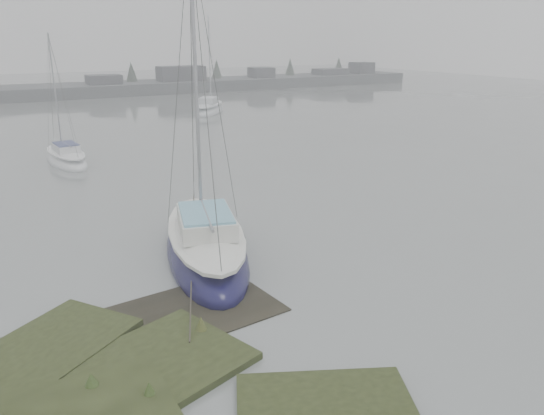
{
  "coord_description": "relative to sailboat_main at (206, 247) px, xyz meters",
  "views": [
    {
      "loc": [
        -4.63,
        -7.46,
        7.11
      ],
      "look_at": [
        3.35,
        6.78,
        1.8
      ],
      "focal_mm": 35.0,
      "sensor_mm": 36.0,
      "label": 1
    }
  ],
  "objects": [
    {
      "name": "sailboat_white",
      "position": [
        -1.8,
        16.78,
        -0.1
      ],
      "size": [
        2.37,
        5.71,
        7.84
      ],
      "rotation": [
        0.0,
        0.0,
        0.1
      ],
      "color": "silver",
      "rests_on": "ground"
    },
    {
      "name": "sailboat_far_b",
      "position": [
        13.77,
        32.45,
        -0.04
      ],
      "size": [
        5.88,
        6.83,
        9.65
      ],
      "rotation": [
        0.0,
        0.0,
        -0.64
      ],
      "color": "silver",
      "rests_on": "ground"
    },
    {
      "name": "ground",
      "position": [
        -1.5,
        22.0,
        -0.34
      ],
      "size": [
        160.0,
        160.0,
        0.0
      ],
      "primitive_type": "plane",
      "color": "slate",
      "rests_on": "ground"
    },
    {
      "name": "sailboat_main",
      "position": [
        0.0,
        0.0,
        0.0
      ],
      "size": [
        4.6,
        8.26,
        11.08
      ],
      "rotation": [
        0.0,
        0.0,
        -0.27
      ],
      "color": "#0F0D35",
      "rests_on": "ground"
    },
    {
      "name": "far_shoreline",
      "position": [
        25.35,
        53.9,
        0.51
      ],
      "size": [
        60.0,
        8.0,
        4.15
      ],
      "color": "#4C4F51",
      "rests_on": "ground"
    }
  ]
}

